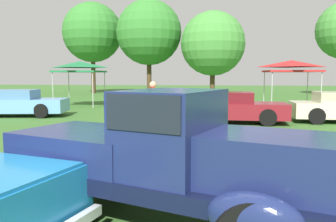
% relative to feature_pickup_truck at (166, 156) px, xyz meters
% --- Properties ---
extents(ground_plane, '(120.00, 120.00, 0.00)m').
position_rel_feature_pickup_truck_xyz_m(ground_plane, '(-0.04, 0.18, -0.86)').
color(ground_plane, '#386628').
extents(feature_pickup_truck, '(4.48, 2.94, 1.70)m').
position_rel_feature_pickup_truck_xyz_m(feature_pickup_truck, '(0.00, 0.00, 0.00)').
color(feature_pickup_truck, black).
rests_on(feature_pickup_truck, ground_plane).
extents(show_car_skyblue, '(4.38, 2.24, 1.22)m').
position_rel_feature_pickup_truck_xyz_m(show_car_skyblue, '(-8.04, 10.70, -0.27)').
color(show_car_skyblue, '#669EDB').
rests_on(show_car_skyblue, ground_plane).
extents(show_car_burgundy, '(4.21, 1.90, 1.22)m').
position_rel_feature_pickup_truck_xyz_m(show_car_burgundy, '(1.55, 9.56, -0.27)').
color(show_car_burgundy, maroon).
rests_on(show_car_burgundy, ground_plane).
extents(spectator_by_row, '(0.24, 0.40, 1.69)m').
position_rel_feature_pickup_truck_xyz_m(spectator_by_row, '(-1.19, 6.72, 0.05)').
color(spectator_by_row, '#7F7056').
rests_on(spectator_by_row, ground_plane).
extents(canopy_tent_left_field, '(2.64, 2.64, 2.71)m').
position_rel_feature_pickup_truck_xyz_m(canopy_tent_left_field, '(-7.10, 16.11, 1.56)').
color(canopy_tent_left_field, '#B7B7BC').
rests_on(canopy_tent_left_field, ground_plane).
extents(canopy_tent_center_field, '(2.79, 2.79, 2.71)m').
position_rel_feature_pickup_truck_xyz_m(canopy_tent_center_field, '(5.24, 15.81, 1.56)').
color(canopy_tent_center_field, '#B7B7BC').
rests_on(canopy_tent_center_field, ground_plane).
extents(treeline_far_left, '(6.09, 6.09, 9.29)m').
position_rel_feature_pickup_truck_xyz_m(treeline_far_left, '(-11.13, 30.90, 5.36)').
color(treeline_far_left, '#47331E').
rests_on(treeline_far_left, ground_plane).
extents(treeline_mid_left, '(6.16, 6.16, 8.98)m').
position_rel_feature_pickup_truck_xyz_m(treeline_mid_left, '(-4.90, 28.70, 5.02)').
color(treeline_mid_left, '#47331E').
rests_on(treeline_mid_left, ground_plane).
extents(treeline_center, '(5.71, 5.71, 7.53)m').
position_rel_feature_pickup_truck_xyz_m(treeline_center, '(1.08, 27.18, 3.80)').
color(treeline_center, '#47331E').
rests_on(treeline_center, ground_plane).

